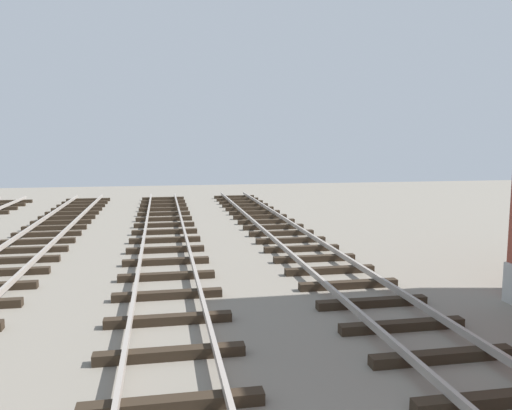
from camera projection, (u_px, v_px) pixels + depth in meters
The scene contains 0 objects.
Camera 1 is at (-3.62, -1.60, 3.61)m, focal length 35.87 mm.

